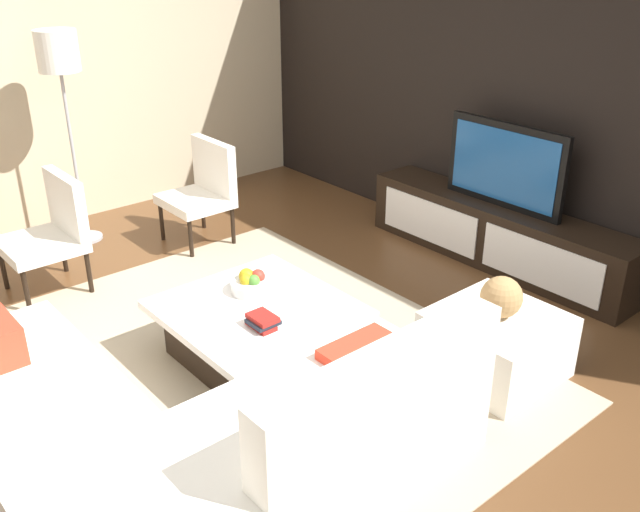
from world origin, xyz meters
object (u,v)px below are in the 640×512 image
object	(u,v)px
ottoman	(495,344)
coffee_table	(258,331)
accent_chair_near	(52,228)
sectional_couch	(160,436)
book_stack	(262,321)
decorative_ball	(501,297)
television	(505,165)
accent_chair_far	(204,186)
media_console	(497,234)
floor_lamp	(59,64)
fruit_bowl	(252,283)

from	to	relation	value
ottoman	coffee_table	bearing A→B (deg)	-136.14
accent_chair_near	sectional_couch	bearing A→B (deg)	-11.24
book_stack	accent_chair_near	bearing A→B (deg)	-167.24
coffee_table	decorative_ball	size ratio (longest dim) A/B	4.31
television	accent_chair_far	bearing A→B (deg)	-141.46
media_console	coffee_table	size ratio (longest dim) A/B	2.19
decorative_ball	floor_lamp	bearing A→B (deg)	-163.38
television	accent_chair_near	distance (m)	3.44
floor_lamp	ottoman	distance (m)	3.95
floor_lamp	book_stack	size ratio (longest dim) A/B	9.41
coffee_table	ottoman	xyz separation A→B (m)	(1.06, 1.01, -0.00)
accent_chair_near	accent_chair_far	size ratio (longest dim) A/B	1.00
fruit_bowl	book_stack	bearing A→B (deg)	-27.97
sectional_couch	media_console	bearing A→B (deg)	98.49
media_console	accent_chair_far	size ratio (longest dim) A/B	2.70
sectional_couch	coffee_table	distance (m)	1.16
media_console	coffee_table	world-z (taller)	media_console
sectional_couch	accent_chair_far	world-z (taller)	accent_chair_far
accent_chair_near	decorative_ball	world-z (taller)	accent_chair_near
accent_chair_far	decorative_ball	bearing A→B (deg)	-1.62
book_stack	television	bearing A→B (deg)	92.94
accent_chair_near	fruit_bowl	size ratio (longest dim) A/B	3.11
coffee_table	decorative_ball	bearing A→B (deg)	43.86
accent_chair_near	fruit_bowl	world-z (taller)	accent_chair_near
media_console	accent_chair_far	distance (m)	2.47
book_stack	decorative_ball	bearing A→B (deg)	53.70
sectional_couch	ottoman	xyz separation A→B (m)	(0.46, 2.01, -0.08)
sectional_couch	fruit_bowl	distance (m)	1.35
accent_chair_far	book_stack	bearing A→B (deg)	-29.84
coffee_table	ottoman	world-z (taller)	ottoman
fruit_bowl	accent_chair_far	size ratio (longest dim) A/B	0.32
coffee_table	accent_chair_far	bearing A→B (deg)	157.34
accent_chair_near	ottoman	distance (m)	3.25
coffee_table	accent_chair_far	world-z (taller)	accent_chair_far
decorative_ball	coffee_table	bearing A→B (deg)	-136.14
sectional_couch	book_stack	xyz separation A→B (m)	(-0.37, 0.88, 0.13)
coffee_table	decorative_ball	distance (m)	1.50
sectional_couch	ottoman	world-z (taller)	sectional_couch
accent_chair_near	book_stack	world-z (taller)	accent_chair_near
floor_lamp	book_stack	distance (m)	2.95
sectional_couch	book_stack	world-z (taller)	sectional_couch
television	accent_chair_near	world-z (taller)	television
coffee_table	accent_chair_near	bearing A→B (deg)	-162.19
accent_chair_far	book_stack	size ratio (longest dim) A/B	4.62
sectional_couch	ottoman	size ratio (longest dim) A/B	3.27
book_stack	media_console	bearing A→B (deg)	92.94
sectional_couch	fruit_bowl	bearing A→B (deg)	125.30
media_console	book_stack	xyz separation A→B (m)	(0.12, -2.41, 0.17)
coffee_table	ottoman	distance (m)	1.46
media_console	book_stack	distance (m)	2.42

